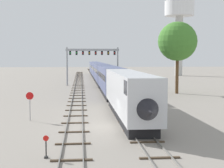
{
  "coord_description": "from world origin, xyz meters",
  "views": [
    {
      "loc": [
        -2.88,
        -30.59,
        6.32
      ],
      "look_at": [
        1.0,
        12.0,
        3.0
      ],
      "focal_mm": 54.72,
      "sensor_mm": 36.0,
      "label": 1
    }
  ],
  "objects_px": {
    "passenger_train": "(102,73)",
    "switch_stand": "(46,150)",
    "signal_gantry": "(93,57)",
    "stop_sign": "(30,102)",
    "trackside_tree_left": "(178,41)",
    "water_tower": "(179,14)"
  },
  "relations": [
    {
      "from": "passenger_train",
      "to": "switch_stand",
      "type": "relative_size",
      "value": 75.68
    },
    {
      "from": "signal_gantry",
      "to": "stop_sign",
      "type": "relative_size",
      "value": 4.2
    },
    {
      "from": "passenger_train",
      "to": "trackside_tree_left",
      "type": "height_order",
      "value": "trackside_tree_left"
    },
    {
      "from": "passenger_train",
      "to": "trackside_tree_left",
      "type": "xyz_separation_m",
      "value": [
        11.92,
        -21.08,
        6.51
      ]
    },
    {
      "from": "passenger_train",
      "to": "stop_sign",
      "type": "bearing_deg",
      "value": -102.5
    },
    {
      "from": "water_tower",
      "to": "switch_stand",
      "type": "height_order",
      "value": "water_tower"
    },
    {
      "from": "passenger_train",
      "to": "water_tower",
      "type": "distance_m",
      "value": 51.01
    },
    {
      "from": "switch_stand",
      "to": "signal_gantry",
      "type": "bearing_deg",
      "value": 85.08
    },
    {
      "from": "water_tower",
      "to": "stop_sign",
      "type": "distance_m",
      "value": 93.36
    },
    {
      "from": "water_tower",
      "to": "stop_sign",
      "type": "xyz_separation_m",
      "value": [
        -39.19,
        -82.43,
        -19.65
      ]
    },
    {
      "from": "stop_sign",
      "to": "switch_stand",
      "type": "bearing_deg",
      "value": -77.56
    },
    {
      "from": "passenger_train",
      "to": "trackside_tree_left",
      "type": "relative_size",
      "value": 8.79
    },
    {
      "from": "passenger_train",
      "to": "signal_gantry",
      "type": "height_order",
      "value": "signal_gantry"
    },
    {
      "from": "water_tower",
      "to": "stop_sign",
      "type": "bearing_deg",
      "value": -115.43
    },
    {
      "from": "water_tower",
      "to": "trackside_tree_left",
      "type": "height_order",
      "value": "water_tower"
    },
    {
      "from": "signal_gantry",
      "to": "trackside_tree_left",
      "type": "distance_m",
      "value": 23.98
    },
    {
      "from": "water_tower",
      "to": "switch_stand",
      "type": "xyz_separation_m",
      "value": [
        -36.29,
        -95.58,
        -21.01
      ]
    },
    {
      "from": "trackside_tree_left",
      "to": "stop_sign",
      "type": "bearing_deg",
      "value": -132.36
    },
    {
      "from": "signal_gantry",
      "to": "trackside_tree_left",
      "type": "xyz_separation_m",
      "value": [
        14.17,
        -19.16,
        2.69
      ]
    },
    {
      "from": "stop_sign",
      "to": "trackside_tree_left",
      "type": "distance_m",
      "value": 33.33
    },
    {
      "from": "signal_gantry",
      "to": "passenger_train",
      "type": "bearing_deg",
      "value": 40.49
    },
    {
      "from": "signal_gantry",
      "to": "stop_sign",
      "type": "height_order",
      "value": "signal_gantry"
    }
  ]
}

